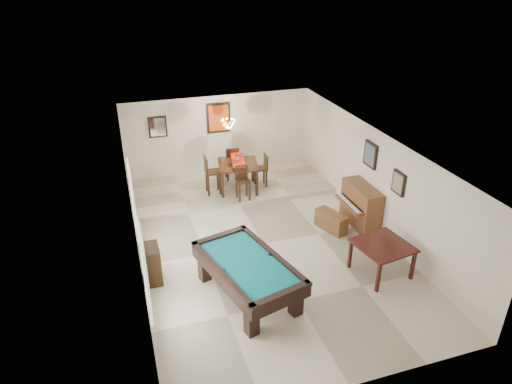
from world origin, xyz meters
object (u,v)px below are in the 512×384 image
dining_table (238,175)px  chandelier (228,121)px  upright_piano (356,206)px  dining_chair_north (232,163)px  piano_bench (331,221)px  dining_chair_west (213,175)px  dining_chair_south (243,183)px  apothecary_chest (151,264)px  pool_table (248,279)px  flower_vase (238,156)px  dining_chair_east (261,171)px  square_table (381,259)px

dining_table → chandelier: chandelier is taller
upright_piano → dining_chair_north: (-2.42, 3.57, 0.10)m
piano_bench → dining_chair_west: size_ratio=0.76×
upright_piano → dining_chair_west: size_ratio=1.16×
dining_chair_south → apothecary_chest: bearing=-135.4°
pool_table → dining_chair_west: 4.68m
flower_vase → dining_chair_south: size_ratio=0.23×
chandelier → apothecary_chest: bearing=-125.8°
dining_chair_west → upright_piano: bearing=-129.2°
apothecary_chest → dining_chair_south: (2.91, 2.89, 0.18)m
dining_chair_north → chandelier: size_ratio=1.82×
apothecary_chest → dining_chair_west: 4.17m
apothecary_chest → dining_table: (2.96, 3.56, 0.16)m
flower_vase → dining_chair_east: 0.91m
pool_table → piano_bench: pool_table is taller
apothecary_chest → dining_chair_east: dining_chair_east is taller
piano_bench → flower_vase: size_ratio=3.92×
square_table → flower_vase: bearing=111.7°
flower_vase → dining_chair_north: bearing=89.8°
dining_table → chandelier: 1.64m
apothecary_chest → dining_chair_south: 4.11m
piano_bench → dining_chair_south: 2.79m
flower_vase → dining_table: bearing=0.0°
pool_table → apothecary_chest: size_ratio=2.85×
dining_chair_south → dining_chair_north: 1.45m
chandelier → flower_vase: bearing=-58.6°
pool_table → chandelier: chandelier is taller
dining_chair_west → chandelier: size_ratio=1.94×
dining_table → dining_chair_west: (-0.77, -0.02, 0.11)m
chandelier → piano_bench: bearing=-58.6°
dining_chair_north → pool_table: bearing=80.7°
dining_chair_east → flower_vase: bearing=-85.4°
dining_table → chandelier: bearing=121.4°
dining_chair_north → piano_bench: bearing=117.8°
piano_bench → dining_chair_north: (-1.71, 3.58, 0.42)m
dining_table → dining_chair_south: dining_chair_south is taller
dining_chair_north → dining_chair_south: bearing=90.3°
dining_table → apothecary_chest: bearing=-129.7°
dining_chair_north → apothecary_chest: bearing=57.9°
flower_vase → chandelier: size_ratio=0.38×
square_table → dining_chair_north: bearing=109.0°
flower_vase → dining_chair_north: (0.00, 0.77, -0.52)m
square_table → apothecary_chest: 5.05m
piano_bench → dining_table: dining_table is taller
dining_table → flower_vase: bearing=0.0°
pool_table → upright_piano: bearing=13.4°
dining_chair_west → flower_vase: bearing=-86.8°
dining_chair_west → dining_chair_east: bearing=-87.0°
pool_table → flower_vase: flower_vase is taller
dining_table → upright_piano: bearing=-49.1°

